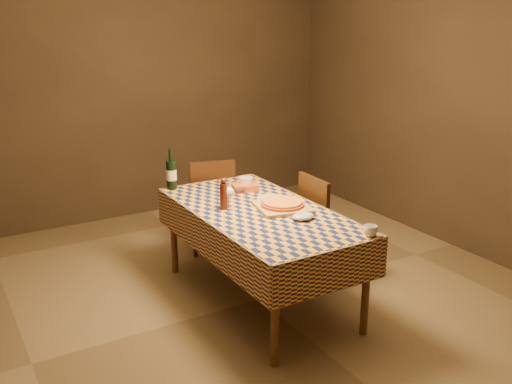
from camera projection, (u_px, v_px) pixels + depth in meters
room at (259, 136)px, 4.22m from camera, size 5.00×5.10×2.70m
dining_table at (259, 219)px, 4.42m from camera, size 0.94×1.84×0.77m
cutting_board at (282, 207)px, 4.42m from camera, size 0.47×0.47×0.02m
pizza at (282, 203)px, 4.41m from camera, size 0.45×0.45×0.03m
pepper_mill at (224, 195)px, 4.37m from camera, size 0.08×0.08×0.25m
bowl at (238, 189)px, 4.83m from camera, size 0.17×0.17×0.04m
wine_glass at (229, 193)px, 4.39m from camera, size 0.09×0.09×0.17m
wine_bottle at (171, 174)px, 4.88m from camera, size 0.10×0.10×0.35m
deli_tub at (246, 183)px, 4.90m from camera, size 0.15×0.15×0.10m
takeout_container at (245, 187)px, 4.87m from camera, size 0.25×0.21×0.05m
white_plate at (270, 198)px, 4.64m from camera, size 0.29×0.29×0.01m
tumbler at (371, 231)px, 3.86m from camera, size 0.13×0.13×0.08m
flour_patch at (293, 210)px, 4.39m from camera, size 0.29×0.23×0.00m
flour_bag at (303, 216)px, 4.18m from camera, size 0.21×0.18×0.05m
chair_far at (211, 200)px, 5.41m from camera, size 0.52×0.52×0.93m
chair_right at (324, 222)px, 4.85m from camera, size 0.45×0.44×0.93m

